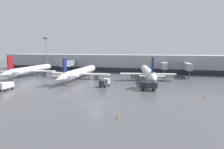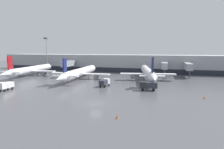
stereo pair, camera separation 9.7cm
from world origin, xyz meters
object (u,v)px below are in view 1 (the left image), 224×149
parked_jet_1 (148,72)px  service_truck_2 (105,82)px  parked_jet_2 (31,70)px  service_truck_0 (148,85)px  service_truck_1 (6,85)px  traffic_cone_2 (117,116)px  parked_jet_3 (80,72)px  traffic_cone_1 (204,97)px  apron_light_mast_2 (46,45)px

parked_jet_1 → service_truck_2: parked_jet_1 is taller
parked_jet_2 → service_truck_0: size_ratio=7.16×
service_truck_1 → traffic_cone_2: bearing=67.3°
parked_jet_3 → service_truck_1: parked_jet_3 is taller
parked_jet_3 → service_truck_0: 31.62m
parked_jet_2 → traffic_cone_1: (67.70, -21.72, -2.25)m
service_truck_0 → apron_light_mast_2: (-58.22, 34.17, 13.03)m
service_truck_1 → service_truck_0: bearing=101.1°
parked_jet_1 → traffic_cone_1: (14.99, -22.58, -2.67)m
service_truck_2 → apron_light_mast_2: bearing=65.9°
parked_jet_1 → parked_jet_3: bearing=86.3°
parked_jet_2 → service_truck_1: parked_jet_2 is taller
service_truck_1 → apron_light_mast_2: size_ratio=0.25×
parked_jet_1 → parked_jet_2: parked_jet_1 is taller
parked_jet_2 → traffic_cone_2: bearing=-133.8°
service_truck_2 → traffic_cone_2: (10.29, -24.96, -1.02)m
parked_jet_2 → service_truck_0: (54.08, -16.24, -1.12)m
traffic_cone_2 → service_truck_1: bearing=161.8°
parked_jet_2 → service_truck_2: size_ratio=8.31×
service_truck_0 → service_truck_1: 41.34m
traffic_cone_1 → parked_jet_3: bearing=155.1°
parked_jet_1 → service_truck_2: 19.74m
service_truck_0 → service_truck_1: bearing=7.7°
parked_jet_2 → parked_jet_3: size_ratio=0.96×
parked_jet_3 → service_truck_1: (-11.51, -25.11, -1.13)m
service_truck_1 → traffic_cone_1: size_ratio=5.86×
service_truck_2 → traffic_cone_1: bearing=-93.2°
parked_jet_1 → traffic_cone_1: 27.23m
parked_jet_2 → parked_jet_1: bearing=-95.0°
parked_jet_2 → service_truck_1: size_ratio=7.89×
service_truck_2 → service_truck_0: bearing=-86.2°
apron_light_mast_2 → parked_jet_3: bearing=-34.0°
parked_jet_1 → parked_jet_2: (-52.72, -0.86, -0.42)m
service_truck_2 → parked_jet_1: bearing=-27.9°
traffic_cone_2 → parked_jet_1: bearing=86.7°
parked_jet_3 → parked_jet_1: bearing=-87.1°
traffic_cone_1 → apron_light_mast_2: size_ratio=0.04×
parked_jet_2 → service_truck_2: 42.59m
parked_jet_3 → traffic_cone_2: 44.51m
parked_jet_1 → traffic_cone_2: bearing=166.5°
service_truck_2 → traffic_cone_1: size_ratio=5.56×
service_truck_2 → traffic_cone_2: 27.02m
service_truck_1 → service_truck_2: service_truck_1 is taller
parked_jet_2 → service_truck_1: 30.85m
parked_jet_1 → parked_jet_2: bearing=80.7°
service_truck_0 → traffic_cone_2: service_truck_0 is taller
service_truck_1 → traffic_cone_1: service_truck_1 is taller
parked_jet_3 → service_truck_1: 27.64m
traffic_cone_2 → parked_jet_3: bearing=123.7°
parked_jet_3 → service_truck_1: bearing=151.7°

